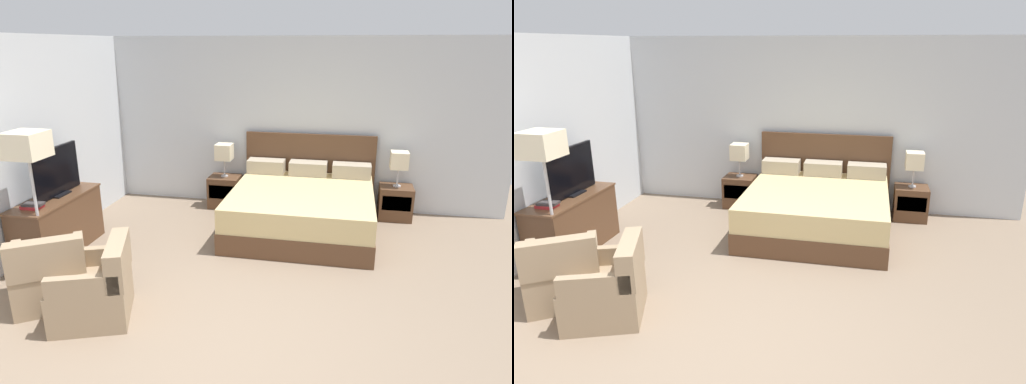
% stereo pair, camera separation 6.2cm
% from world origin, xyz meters
% --- Properties ---
extents(ground_plane, '(11.45, 11.45, 0.00)m').
position_xyz_m(ground_plane, '(0.00, 0.00, 0.00)').
color(ground_plane, '#84705B').
extents(wall_back, '(6.63, 0.06, 2.59)m').
position_xyz_m(wall_back, '(0.00, 3.85, 1.29)').
color(wall_back, silver).
rests_on(wall_back, ground).
extents(wall_left, '(0.06, 5.62, 2.59)m').
position_xyz_m(wall_left, '(-2.74, 1.61, 1.29)').
color(wall_left, silver).
rests_on(wall_left, ground).
extents(bed, '(1.97, 2.00, 1.18)m').
position_xyz_m(bed, '(0.41, 2.83, 0.32)').
color(bed, brown).
rests_on(bed, ground).
extents(nightstand_left, '(0.48, 0.42, 0.49)m').
position_xyz_m(nightstand_left, '(-0.89, 3.55, 0.25)').
color(nightstand_left, brown).
rests_on(nightstand_left, ground).
extents(nightstand_right, '(0.48, 0.42, 0.49)m').
position_xyz_m(nightstand_right, '(1.72, 3.55, 0.25)').
color(nightstand_right, brown).
rests_on(nightstand_right, ground).
extents(table_lamp_left, '(0.25, 0.25, 0.52)m').
position_xyz_m(table_lamp_left, '(-0.89, 3.55, 0.88)').
color(table_lamp_left, '#B7B7BC').
rests_on(table_lamp_left, nightstand_left).
extents(table_lamp_right, '(0.25, 0.25, 0.52)m').
position_xyz_m(table_lamp_right, '(1.72, 3.55, 0.88)').
color(table_lamp_right, '#B7B7BC').
rests_on(table_lamp_right, nightstand_right).
extents(dresser, '(0.48, 1.29, 0.71)m').
position_xyz_m(dresser, '(-2.45, 1.52, 0.37)').
color(dresser, brown).
rests_on(dresser, ground).
extents(tv, '(0.18, 0.87, 0.59)m').
position_xyz_m(tv, '(-2.45, 1.61, 1.00)').
color(tv, black).
rests_on(tv, dresser).
extents(book_red_cover, '(0.22, 0.16, 0.04)m').
position_xyz_m(book_red_cover, '(-2.46, 1.13, 0.73)').
color(book_red_cover, '#B7282D').
rests_on(book_red_cover, dresser).
extents(book_blue_cover, '(0.23, 0.16, 0.03)m').
position_xyz_m(book_blue_cover, '(-2.44, 1.13, 0.76)').
color(book_blue_cover, '#383333').
rests_on(book_blue_cover, book_red_cover).
extents(armchair_by_window, '(0.95, 0.95, 0.76)m').
position_xyz_m(armchair_by_window, '(-1.83, 0.45, 0.28)').
color(armchair_by_window, '#9E8466').
rests_on(armchair_by_window, ground).
extents(armchair_companion, '(0.89, 0.88, 0.76)m').
position_xyz_m(armchair_companion, '(-1.25, 0.31, 0.28)').
color(armchair_companion, '#9E8466').
rests_on(armchair_companion, ground).
extents(floor_lamp, '(0.37, 0.37, 1.62)m').
position_xyz_m(floor_lamp, '(-2.25, 0.94, 1.39)').
color(floor_lamp, '#B7B7BC').
rests_on(floor_lamp, ground).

